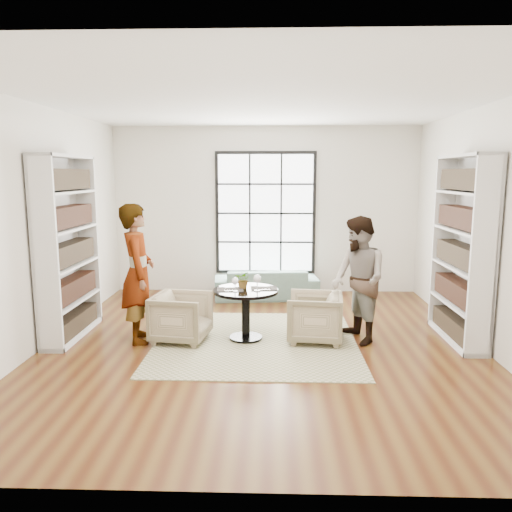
{
  "coord_description": "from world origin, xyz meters",
  "views": [
    {
      "loc": [
        0.13,
        -6.1,
        2.16
      ],
      "look_at": [
        -0.09,
        0.4,
        1.08
      ],
      "focal_mm": 35.0,
      "sensor_mm": 36.0,
      "label": 1
    }
  ],
  "objects_px": {
    "sofa": "(266,283)",
    "person_right": "(358,280)",
    "wine_glass_left": "(235,281)",
    "flower_centerpiece": "(244,280)",
    "armchair_right": "(315,317)",
    "pedestal_table": "(246,303)",
    "wine_glass_right": "(257,279)",
    "person_left": "(138,273)",
    "armchair_left": "(181,317)"
  },
  "relations": [
    {
      "from": "sofa",
      "to": "person_right",
      "type": "relative_size",
      "value": 1.1
    },
    {
      "from": "wine_glass_left",
      "to": "flower_centerpiece",
      "type": "bearing_deg",
      "value": 62.96
    },
    {
      "from": "sofa",
      "to": "armchair_right",
      "type": "distance_m",
      "value": 2.37
    },
    {
      "from": "pedestal_table",
      "to": "wine_glass_right",
      "type": "distance_m",
      "value": 0.38
    },
    {
      "from": "sofa",
      "to": "person_left",
      "type": "relative_size",
      "value": 1.0
    },
    {
      "from": "pedestal_table",
      "to": "wine_glass_left",
      "type": "height_order",
      "value": "wine_glass_left"
    },
    {
      "from": "wine_glass_left",
      "to": "flower_centerpiece",
      "type": "height_order",
      "value": "flower_centerpiece"
    },
    {
      "from": "sofa",
      "to": "wine_glass_right",
      "type": "xyz_separation_m",
      "value": [
        -0.08,
        -2.34,
        0.57
      ]
    },
    {
      "from": "pedestal_table",
      "to": "person_right",
      "type": "bearing_deg",
      "value": -1.18
    },
    {
      "from": "armchair_left",
      "to": "person_left",
      "type": "xyz_separation_m",
      "value": [
        -0.55,
        0.0,
        0.58
      ]
    },
    {
      "from": "armchair_left",
      "to": "person_right",
      "type": "distance_m",
      "value": 2.33
    },
    {
      "from": "pedestal_table",
      "to": "person_right",
      "type": "relative_size",
      "value": 0.52
    },
    {
      "from": "pedestal_table",
      "to": "wine_glass_left",
      "type": "distance_m",
      "value": 0.37
    },
    {
      "from": "armchair_right",
      "to": "person_right",
      "type": "height_order",
      "value": "person_right"
    },
    {
      "from": "wine_glass_right",
      "to": "pedestal_table",
      "type": "bearing_deg",
      "value": 148.59
    },
    {
      "from": "armchair_right",
      "to": "pedestal_table",
      "type": "bearing_deg",
      "value": -85.43
    },
    {
      "from": "flower_centerpiece",
      "to": "armchair_right",
      "type": "bearing_deg",
      "value": -5.46
    },
    {
      "from": "armchair_right",
      "to": "wine_glass_left",
      "type": "bearing_deg",
      "value": -77.74
    },
    {
      "from": "wine_glass_right",
      "to": "flower_centerpiece",
      "type": "xyz_separation_m",
      "value": [
        -0.18,
        0.15,
        -0.04
      ]
    },
    {
      "from": "person_right",
      "to": "flower_centerpiece",
      "type": "relative_size",
      "value": 6.96
    },
    {
      "from": "armchair_right",
      "to": "person_right",
      "type": "relative_size",
      "value": 0.43
    },
    {
      "from": "sofa",
      "to": "armchair_left",
      "type": "relative_size",
      "value": 2.57
    },
    {
      "from": "armchair_left",
      "to": "flower_centerpiece",
      "type": "xyz_separation_m",
      "value": [
        0.8,
        0.14,
        0.48
      ]
    },
    {
      "from": "pedestal_table",
      "to": "sofa",
      "type": "relative_size",
      "value": 0.47
    },
    {
      "from": "person_left",
      "to": "flower_centerpiece",
      "type": "xyz_separation_m",
      "value": [
        1.35,
        0.14,
        -0.1
      ]
    },
    {
      "from": "person_right",
      "to": "flower_centerpiece",
      "type": "bearing_deg",
      "value": -112.58
    },
    {
      "from": "wine_glass_right",
      "to": "flower_centerpiece",
      "type": "bearing_deg",
      "value": 140.42
    },
    {
      "from": "flower_centerpiece",
      "to": "wine_glass_left",
      "type": "bearing_deg",
      "value": -117.04
    },
    {
      "from": "wine_glass_left",
      "to": "pedestal_table",
      "type": "bearing_deg",
      "value": 45.94
    },
    {
      "from": "sofa",
      "to": "armchair_left",
      "type": "bearing_deg",
      "value": 59.39
    },
    {
      "from": "pedestal_table",
      "to": "flower_centerpiece",
      "type": "relative_size",
      "value": 3.6
    },
    {
      "from": "pedestal_table",
      "to": "flower_centerpiece",
      "type": "bearing_deg",
      "value": 118.0
    },
    {
      "from": "wine_glass_left",
      "to": "armchair_right",
      "type": "bearing_deg",
      "value": 5.78
    },
    {
      "from": "wine_glass_left",
      "to": "person_left",
      "type": "bearing_deg",
      "value": 177.81
    },
    {
      "from": "pedestal_table",
      "to": "person_left",
      "type": "height_order",
      "value": "person_left"
    },
    {
      "from": "armchair_left",
      "to": "wine_glass_right",
      "type": "distance_m",
      "value": 1.11
    },
    {
      "from": "armchair_right",
      "to": "person_left",
      "type": "relative_size",
      "value": 0.39
    },
    {
      "from": "flower_centerpiece",
      "to": "person_right",
      "type": "bearing_deg",
      "value": -3.43
    },
    {
      "from": "sofa",
      "to": "wine_glass_right",
      "type": "bearing_deg",
      "value": 81.97
    },
    {
      "from": "wine_glass_left",
      "to": "person_right",
      "type": "bearing_deg",
      "value": 3.77
    },
    {
      "from": "person_right",
      "to": "wine_glass_right",
      "type": "bearing_deg",
      "value": -106.35
    },
    {
      "from": "person_right",
      "to": "sofa",
      "type": "bearing_deg",
      "value": -171.19
    },
    {
      "from": "sofa",
      "to": "wine_glass_left",
      "type": "bearing_deg",
      "value": 75.29
    },
    {
      "from": "sofa",
      "to": "armchair_left",
      "type": "distance_m",
      "value": 2.57
    },
    {
      "from": "person_left",
      "to": "wine_glass_right",
      "type": "height_order",
      "value": "person_left"
    },
    {
      "from": "wine_glass_left",
      "to": "wine_glass_right",
      "type": "distance_m",
      "value": 0.29
    },
    {
      "from": "wine_glass_left",
      "to": "wine_glass_right",
      "type": "bearing_deg",
      "value": 8.2
    },
    {
      "from": "person_left",
      "to": "wine_glass_right",
      "type": "distance_m",
      "value": 1.54
    },
    {
      "from": "armchair_left",
      "to": "sofa",
      "type": "bearing_deg",
      "value": -15.89
    },
    {
      "from": "sofa",
      "to": "armchair_left",
      "type": "height_order",
      "value": "armchair_left"
    }
  ]
}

